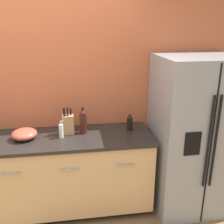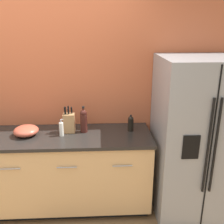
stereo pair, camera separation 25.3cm
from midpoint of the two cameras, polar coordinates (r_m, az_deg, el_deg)
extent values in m
cube|color=#BC5B38|center=(3.11, -14.40, 4.06)|extent=(10.00, 0.05, 2.60)
cube|color=black|center=(3.36, -11.17, -18.43)|extent=(2.27, 0.54, 0.09)
cube|color=tan|center=(3.08, -11.80, -12.33)|extent=(2.31, 0.62, 0.79)
cube|color=black|center=(2.88, -12.38, -5.40)|extent=(2.33, 0.64, 0.03)
cylinder|color=#99999E|center=(2.76, -18.89, -11.72)|extent=(0.20, 0.01, 0.01)
cylinder|color=#99999E|center=(2.67, -7.10, -11.95)|extent=(0.20, 0.01, 0.01)
cylinder|color=#99999E|center=(2.68, 5.05, -11.68)|extent=(0.20, 0.01, 0.01)
cube|color=gray|center=(3.04, 20.07, -5.43)|extent=(0.86, 0.76, 1.75)
cube|color=black|center=(2.72, 23.11, -8.68)|extent=(0.01, 0.01, 1.71)
cylinder|color=black|center=(2.66, 22.80, -7.20)|extent=(0.02, 0.02, 0.96)
cylinder|color=black|center=(2.69, 24.15, -7.10)|extent=(0.02, 0.02, 0.96)
cube|color=black|center=(2.61, 19.53, -7.33)|extent=(0.16, 0.01, 0.24)
cube|color=#A87A4C|center=(2.88, -6.88, -2.46)|extent=(0.12, 0.09, 0.21)
cylinder|color=black|center=(2.85, -7.65, 0.36)|extent=(0.02, 0.03, 0.08)
cylinder|color=black|center=(2.82, -7.70, 0.27)|extent=(0.02, 0.04, 0.09)
cylinder|color=black|center=(2.84, -6.98, 0.45)|extent=(0.02, 0.03, 0.09)
cylinder|color=black|center=(2.82, -7.00, 0.11)|extent=(0.01, 0.03, 0.07)
cylinder|color=black|center=(2.84, -6.29, 0.35)|extent=(0.02, 0.03, 0.08)
cylinder|color=#3D1914|center=(2.87, -3.66, -2.48)|extent=(0.08, 0.08, 0.21)
sphere|color=#3D1914|center=(2.83, -3.71, -0.27)|extent=(0.07, 0.07, 0.07)
cylinder|color=#3D1914|center=(2.82, -3.72, 0.15)|extent=(0.02, 0.02, 0.07)
cylinder|color=black|center=(2.81, -3.74, 1.01)|extent=(0.03, 0.03, 0.02)
cylinder|color=silver|center=(2.81, -8.45, -3.76)|extent=(0.05, 0.05, 0.15)
cylinder|color=#B2B2B5|center=(2.78, -8.54, -2.01)|extent=(0.02, 0.02, 0.04)
cylinder|color=#B2B2B5|center=(2.77, -8.27, -1.67)|extent=(0.03, 0.01, 0.01)
cylinder|color=black|center=(2.93, 6.55, -2.93)|extent=(0.06, 0.06, 0.13)
sphere|color=black|center=(2.90, 6.61, -1.53)|extent=(0.06, 0.06, 0.06)
cylinder|color=black|center=(2.90, 6.62, -1.33)|extent=(0.02, 0.02, 0.04)
cylinder|color=black|center=(2.89, 6.64, -0.81)|extent=(0.02, 0.02, 0.01)
ellipsoid|color=#B24C38|center=(2.91, -15.86, -3.98)|extent=(0.26, 0.26, 0.11)
camera|label=1|loc=(0.13, -87.39, 0.89)|focal=42.00mm
camera|label=2|loc=(0.13, 92.61, -0.89)|focal=42.00mm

